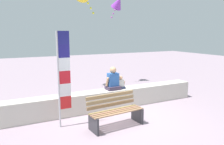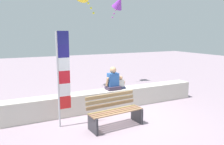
# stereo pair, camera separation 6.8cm
# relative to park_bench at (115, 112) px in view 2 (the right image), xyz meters

# --- Properties ---
(ground_plane) EXTENTS (40.00, 40.00, 0.00)m
(ground_plane) POSITION_rel_park_bench_xyz_m (0.44, 0.45, -0.41)
(ground_plane) COLOR gray
(seawall_ledge) EXTENTS (6.96, 0.54, 0.64)m
(seawall_ledge) POSITION_rel_park_bench_xyz_m (0.44, 1.45, -0.09)
(seawall_ledge) COLOR beige
(seawall_ledge) RESTS_ON ground
(park_bench) EXTENTS (1.58, 0.72, 0.88)m
(park_bench) POSITION_rel_park_bench_xyz_m (0.00, 0.00, 0.00)
(park_bench) COLOR #A47954
(park_bench) RESTS_ON ground
(person_adult) EXTENTS (0.52, 0.38, 0.80)m
(person_adult) POSITION_rel_park_bench_xyz_m (0.67, 1.44, 0.54)
(person_adult) COLOR #3C3147
(person_adult) RESTS_ON seawall_ledge
(person_child) EXTENTS (0.30, 0.22, 0.46)m
(person_child) POSITION_rel_park_bench_xyz_m (0.98, 1.45, 0.41)
(person_child) COLOR navy
(person_child) RESTS_ON seawall_ledge
(flag_banner) EXTENTS (0.35, 0.05, 2.62)m
(flag_banner) POSITION_rel_park_bench_xyz_m (-1.28, 0.62, 1.05)
(flag_banner) COLOR #B7B7BC
(flag_banner) RESTS_ON ground
(kite_purple) EXTENTS (0.77, 0.85, 1.15)m
(kite_purple) POSITION_rel_park_bench_xyz_m (2.68, 4.84, 3.64)
(kite_purple) COLOR purple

